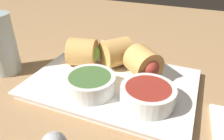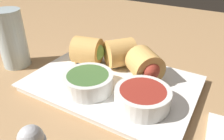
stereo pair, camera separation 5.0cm
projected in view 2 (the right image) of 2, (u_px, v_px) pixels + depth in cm
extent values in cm
cube|color=#A87F54|center=(104.00, 82.00, 48.79)|extent=(180.00, 140.00, 2.00)
cube|color=white|center=(112.00, 84.00, 45.19)|extent=(31.84, 22.03, 1.20)
cube|color=white|center=(112.00, 81.00, 44.81)|extent=(33.11, 22.91, 0.30)
cylinder|color=#DBA356|center=(120.00, 53.00, 48.79)|extent=(8.67, 8.65, 6.23)
sphere|color=#6B9E47|center=(129.00, 51.00, 49.40)|extent=(4.05, 4.05, 4.05)
cylinder|color=#DBA356|center=(145.00, 65.00, 44.04)|extent=(8.67, 8.68, 6.23)
sphere|color=#B23D2D|center=(149.00, 70.00, 42.32)|extent=(4.05, 4.05, 4.05)
cylinder|color=#DBA356|center=(87.00, 51.00, 49.75)|extent=(7.26, 7.39, 6.23)
sphere|color=#6B9E47|center=(96.00, 52.00, 49.20)|extent=(4.05, 4.05, 4.05)
cylinder|color=silver|center=(88.00, 82.00, 41.32)|extent=(9.64, 9.64, 3.27)
cylinder|color=#477038|center=(88.00, 76.00, 40.65)|extent=(7.90, 7.90, 0.59)
cylinder|color=silver|center=(142.00, 98.00, 37.10)|extent=(9.64, 9.64, 3.27)
cylinder|color=maroon|center=(143.00, 91.00, 36.42)|extent=(7.90, 7.90, 0.59)
cylinder|color=silver|center=(124.00, 47.00, 62.01)|extent=(10.80, 5.90, 0.50)
ellipsoid|color=silver|center=(150.00, 62.00, 53.57)|extent=(4.79, 4.40, 1.33)
cylinder|color=silver|center=(12.00, 39.00, 50.35)|extent=(6.32, 6.32, 13.44)
sphere|color=#B7B7BC|center=(31.00, 138.00, 24.02)|extent=(2.91, 2.91, 2.91)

